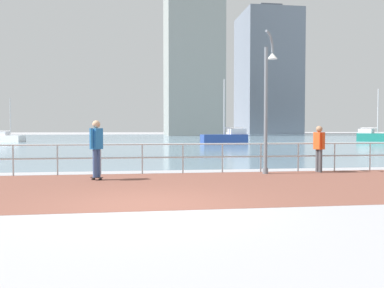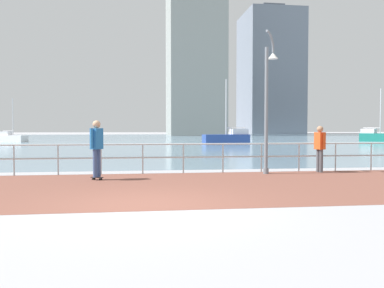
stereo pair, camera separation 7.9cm
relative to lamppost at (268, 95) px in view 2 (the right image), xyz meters
name	(u,v)px [view 2 (the right image)]	position (x,y,z in m)	size (l,w,h in m)	color
ground	(139,141)	(-4.29, 34.70, -2.70)	(220.00, 220.00, 0.00)	#9E9EA3
brick_paving	(144,187)	(-4.29, -2.70, -2.70)	(28.00, 6.34, 0.01)	brown
harbor_water	(138,139)	(-4.29, 45.47, -2.70)	(180.00, 88.00, 0.00)	#6B899E
waterfront_railing	(143,153)	(-4.29, 0.47, -1.99)	(25.25, 0.06, 1.04)	#B2BCC1
lamppost	(268,95)	(0.00, 0.00, 0.00)	(0.64, 0.68, 4.89)	slate
skateboarder	(97,144)	(-5.68, -1.06, -1.62)	(0.40, 0.51, 1.79)	black
bystander	(320,145)	(1.94, 0.12, -1.74)	(0.31, 0.56, 1.64)	#4C4C51
sailboat_white	(12,138)	(-18.52, 34.78, -2.23)	(3.57, 2.79, 4.95)	white
sailboat_yellow	(228,138)	(4.21, 24.90, -2.10)	(4.60, 1.93, 6.27)	#284799
sailboat_navy	(379,136)	(23.89, 31.04, -2.11)	(3.81, 4.34, 6.23)	#197266
tower_slate	(195,41)	(8.16, 74.93, 18.01)	(11.73, 14.68, 43.09)	#939993
tower_beige	(270,74)	(32.93, 97.90, 14.36)	(15.15, 17.24, 35.80)	slate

